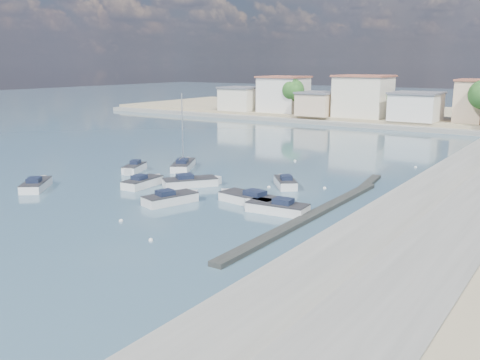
# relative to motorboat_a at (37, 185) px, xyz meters

# --- Properties ---
(ground) EXTENTS (400.00, 400.00, 0.00)m
(ground) POSITION_rel_motorboat_a_xyz_m (20.12, 36.00, -0.38)
(ground) COLOR #27404F
(ground) RESTS_ON ground
(seawall_walkway) EXTENTS (5.00, 90.00, 1.80)m
(seawall_walkway) POSITION_rel_motorboat_a_xyz_m (38.62, 9.00, 0.52)
(seawall_walkway) COLOR slate
(seawall_walkway) RESTS_ON ground
(breakwater) EXTENTS (2.00, 31.02, 0.35)m
(breakwater) POSITION_rel_motorboat_a_xyz_m (27.03, 8.69, -0.21)
(breakwater) COLOR black
(breakwater) RESTS_ON ground
(far_shore_land) EXTENTS (160.00, 40.00, 1.40)m
(far_shore_land) POSITION_rel_motorboat_a_xyz_m (20.12, 88.00, 0.32)
(far_shore_land) COLOR gray
(far_shore_land) RESTS_ON ground
(far_shore_quay) EXTENTS (160.00, 2.50, 0.80)m
(far_shore_quay) POSITION_rel_motorboat_a_xyz_m (20.12, 67.00, 0.02)
(far_shore_quay) COLOR slate
(far_shore_quay) RESTS_ON ground
(shore_trees) EXTENTS (74.56, 38.32, 7.92)m
(shore_trees) POSITION_rel_motorboat_a_xyz_m (28.46, 64.11, 5.84)
(shore_trees) COLOR #38281E
(shore_trees) RESTS_ON ground
(motorboat_a) EXTENTS (4.55, 5.02, 1.48)m
(motorboat_a) POSITION_rel_motorboat_a_xyz_m (0.00, 0.00, 0.00)
(motorboat_a) COLOR silver
(motorboat_a) RESTS_ON ground
(motorboat_b) EXTENTS (3.30, 5.47, 1.48)m
(motorboat_b) POSITION_rel_motorboat_a_xyz_m (14.81, 3.34, -0.00)
(motorboat_b) COLOR silver
(motorboat_b) RESTS_ON ground
(motorboat_c) EXTENTS (6.48, 2.97, 1.48)m
(motorboat_c) POSITION_rel_motorboat_a_xyz_m (20.31, 7.05, 0.00)
(motorboat_c) COLOR silver
(motorboat_c) RESTS_ON ground
(motorboat_d) EXTENTS (5.78, 2.55, 1.48)m
(motorboat_d) POSITION_rel_motorboat_a_xyz_m (23.84, 5.79, -0.00)
(motorboat_d) COLOR silver
(motorboat_d) RESTS_ON ground
(motorboat_e) EXTENTS (2.25, 5.21, 1.48)m
(motorboat_e) POSITION_rel_motorboat_a_xyz_m (8.02, 6.77, -0.00)
(motorboat_e) COLOR silver
(motorboat_e) RESTS_ON ground
(motorboat_f) EXTENTS (4.00, 4.34, 1.48)m
(motorboat_f) POSITION_rel_motorboat_a_xyz_m (19.87, 14.64, -0.00)
(motorboat_f) COLOR silver
(motorboat_f) RESTS_ON ground
(motorboat_g) EXTENTS (3.02, 4.44, 1.48)m
(motorboat_g) POSITION_rel_motorboat_a_xyz_m (2.05, 11.27, 0.00)
(motorboat_g) COLOR silver
(motorboat_g) RESTS_ON ground
(motorboat_h) EXTENTS (4.90, 5.55, 1.48)m
(motorboat_h) POSITION_rel_motorboat_a_xyz_m (12.08, 9.57, -0.00)
(motorboat_h) COLOR silver
(motorboat_h) RESTS_ON ground
(sailboat) EXTENTS (4.57, 6.10, 9.00)m
(sailboat) POSITION_rel_motorboat_a_xyz_m (5.37, 16.15, 0.04)
(sailboat) COLOR silver
(sailboat) RESTS_ON ground
(mooring_buoys) EXTENTS (14.21, 37.48, 0.33)m
(mooring_buoys) POSITION_rel_motorboat_a_xyz_m (20.05, 13.25, -0.33)
(mooring_buoys) COLOR white
(mooring_buoys) RESTS_ON ground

